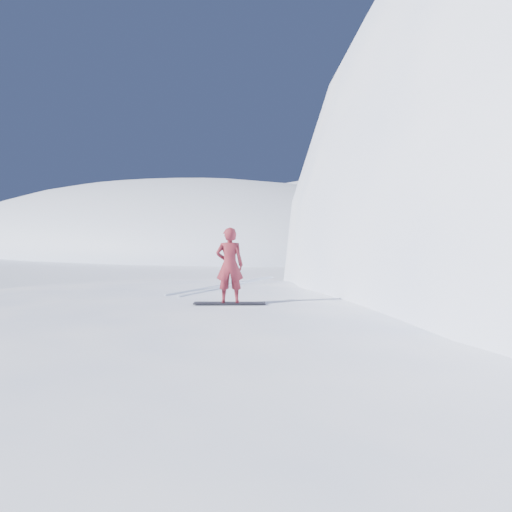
{
  "coord_description": "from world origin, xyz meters",
  "views": [
    {
      "loc": [
        9.82,
        -6.84,
        4.16
      ],
      "look_at": [
        1.9,
        2.96,
        3.5
      ],
      "focal_mm": 35.0,
      "sensor_mm": 36.0,
      "label": 1
    }
  ],
  "objects": [
    {
      "name": "board_tracks",
      "position": [
        -0.83,
        4.99,
        2.42
      ],
      "size": [
        1.54,
        5.93,
        0.04
      ],
      "color": "silver",
      "rests_on": "ground"
    },
    {
      "name": "vapor_plume",
      "position": [
        -57.12,
        45.22,
        0.0
      ],
      "size": [
        8.78,
        7.03,
        6.15
      ],
      "primitive_type": "ellipsoid",
      "color": "white",
      "rests_on": "ground"
    },
    {
      "name": "snowboarder",
      "position": [
        1.9,
        1.96,
        3.32
      ],
      "size": [
        0.78,
        0.74,
        1.79
      ],
      "primitive_type": "imported",
      "rotation": [
        0.0,
        0.0,
        3.81
      ],
      "color": "maroon",
      "rests_on": "snowboard"
    },
    {
      "name": "wind_bumps",
      "position": [
        -0.56,
        2.12,
        0.0
      ],
      "size": [
        16.0,
        14.4,
        1.0
      ],
      "color": "white",
      "rests_on": "ground"
    },
    {
      "name": "far_ridge_c",
      "position": [
        -40.0,
        110.0,
        0.0
      ],
      "size": [
        140.0,
        90.0,
        36.0
      ],
      "primitive_type": "ellipsoid",
      "color": "white",
      "rests_on": "ground"
    },
    {
      "name": "far_ridge_a",
      "position": [
        -70.0,
        60.0,
        0.0
      ],
      "size": [
        120.0,
        70.0,
        28.0
      ],
      "primitive_type": "ellipsoid",
      "color": "white",
      "rests_on": "ground"
    },
    {
      "name": "near_ridge",
      "position": [
        1.0,
        3.0,
        0.0
      ],
      "size": [
        36.0,
        28.0,
        4.8
      ],
      "primitive_type": "ellipsoid",
      "color": "white",
      "rests_on": "ground"
    },
    {
      "name": "ground",
      "position": [
        0.0,
        0.0,
        0.0
      ],
      "size": [
        400.0,
        400.0,
        0.0
      ],
      "primitive_type": "plane",
      "color": "white",
      "rests_on": "ground"
    },
    {
      "name": "snowboard",
      "position": [
        1.9,
        1.96,
        2.41
      ],
      "size": [
        1.54,
        1.32,
        0.03
      ],
      "primitive_type": "cube",
      "rotation": [
        0.0,
        0.0,
        0.67
      ],
      "color": "black",
      "rests_on": "near_ridge"
    }
  ]
}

